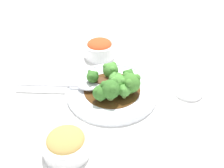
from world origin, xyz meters
TOP-DOWN VIEW (x-y plane):
  - ground_plane at (0.00, 0.00)m, footprint 4.00×4.00m
  - main_plate at (0.00, 0.00)m, footprint 0.26×0.26m
  - beef_strip_0 at (0.04, 0.00)m, footprint 0.04×0.05m
  - beef_strip_1 at (0.00, 0.03)m, footprint 0.06×0.07m
  - beef_strip_2 at (-0.04, 0.01)m, footprint 0.05×0.05m
  - broccoli_floret_0 at (-0.04, -0.02)m, footprint 0.05×0.05m
  - broccoli_floret_1 at (0.00, -0.02)m, footprint 0.05×0.05m
  - broccoli_floret_2 at (0.02, -0.05)m, footprint 0.05×0.05m
  - broccoli_floret_3 at (0.04, 0.03)m, footprint 0.05×0.05m
  - broccoli_floret_4 at (0.01, 0.00)m, footprint 0.03×0.03m
  - broccoli_floret_5 at (-0.02, 0.05)m, footprint 0.03×0.03m
  - broccoli_floret_6 at (0.05, -0.02)m, footprint 0.03×0.03m
  - broccoli_floret_7 at (-0.06, -0.01)m, footprint 0.04×0.04m
  - broccoli_floret_8 at (-0.01, -0.05)m, footprint 0.03×0.03m
  - serving_spoon at (-0.05, 0.07)m, footprint 0.16×0.21m
  - side_bowl_kimchi at (0.13, 0.15)m, footprint 0.10×0.10m
  - side_bowl_appetizer at (-0.22, -0.04)m, footprint 0.10×0.10m
  - sauce_dish at (0.13, -0.17)m, footprint 0.08×0.08m

SIDE VIEW (x-z plane):
  - ground_plane at x=0.00m, z-range 0.00..0.00m
  - sauce_dish at x=0.13m, z-range 0.00..0.01m
  - main_plate at x=0.00m, z-range 0.00..0.02m
  - beef_strip_2 at x=-0.04m, z-range 0.02..0.03m
  - beef_strip_0 at x=0.04m, z-range 0.02..0.03m
  - serving_spoon at x=-0.05m, z-range 0.02..0.03m
  - beef_strip_1 at x=0.00m, z-range 0.02..0.03m
  - side_bowl_appetizer at x=-0.22m, z-range 0.00..0.05m
  - side_bowl_kimchi at x=0.13m, z-range 0.00..0.06m
  - broccoli_floret_6 at x=0.05m, z-range 0.02..0.06m
  - broccoli_floret_8 at x=-0.01m, z-range 0.02..0.06m
  - broccoli_floret_7 at x=-0.06m, z-range 0.02..0.07m
  - broccoli_floret_4 at x=0.01m, z-range 0.02..0.07m
  - broccoli_floret_3 at x=0.04m, z-range 0.02..0.07m
  - broccoli_floret_5 at x=-0.02m, z-range 0.03..0.07m
  - broccoli_floret_1 at x=0.00m, z-range 0.02..0.08m
  - broccoli_floret_2 at x=0.02m, z-range 0.02..0.08m
  - broccoli_floret_0 at x=-0.04m, z-range 0.02..0.08m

